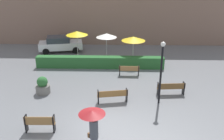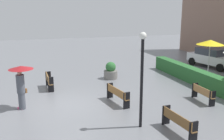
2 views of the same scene
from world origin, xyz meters
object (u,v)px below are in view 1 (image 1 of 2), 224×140
at_px(bench_mid_center, 113,95).
at_px(pedestrian_with_umbrella, 93,124).
at_px(patio_umbrella_yellow_far, 133,39).
at_px(bench_back_row, 129,70).
at_px(lamp_post, 161,67).
at_px(parked_car, 60,44).
at_px(bench_near_left, 40,123).
at_px(planter_pot, 43,86).
at_px(bench_far_right, 171,88).
at_px(patio_umbrella_white, 107,35).
at_px(patio_umbrella_yellow, 77,33).

height_order(bench_mid_center, pedestrian_with_umbrella, pedestrian_with_umbrella).
bearing_deg(patio_umbrella_yellow_far, bench_back_row, -98.42).
distance_m(lamp_post, parked_car, 13.29).
height_order(bench_back_row, pedestrian_with_umbrella, pedestrian_with_umbrella).
xyz_separation_m(bench_near_left, bench_mid_center, (3.55, 3.12, -0.03)).
relative_size(bench_back_row, patio_umbrella_yellow_far, 0.66).
relative_size(bench_near_left, parked_car, 0.34).
distance_m(planter_pot, parked_car, 9.19).
bearing_deg(bench_back_row, patio_umbrella_yellow_far, 81.58).
xyz_separation_m(bench_back_row, pedestrian_with_umbrella, (-1.88, -8.86, 0.98)).
height_order(bench_far_right, patio_umbrella_yellow_far, patio_umbrella_yellow_far).
xyz_separation_m(planter_pot, parked_car, (-0.85, 9.15, 0.31)).
distance_m(bench_back_row, pedestrian_with_umbrella, 9.11).
distance_m(bench_back_row, patio_umbrella_yellow_far, 3.36).
relative_size(patio_umbrella_yellow_far, parked_car, 0.53).
xyz_separation_m(bench_back_row, patio_umbrella_white, (-1.92, 3.97, 1.71)).
height_order(pedestrian_with_umbrella, parked_car, pedestrian_with_umbrella).
bearing_deg(bench_mid_center, patio_umbrella_white, 95.25).
bearing_deg(lamp_post, patio_umbrella_white, 113.60).
distance_m(patio_umbrella_yellow, patio_umbrella_white, 2.66).
bearing_deg(patio_umbrella_yellow_far, lamp_post, -80.04).
relative_size(bench_mid_center, parked_car, 0.43).
height_order(lamp_post, patio_umbrella_yellow_far, lamp_post).
distance_m(bench_far_right, patio_umbrella_yellow_far, 6.59).
xyz_separation_m(pedestrian_with_umbrella, patio_umbrella_yellow_far, (2.31, 11.72, 0.74)).
distance_m(bench_back_row, patio_umbrella_yellow, 6.33).
height_order(bench_back_row, patio_umbrella_white, patio_umbrella_white).
distance_m(lamp_post, patio_umbrella_yellow, 10.30).
distance_m(bench_mid_center, planter_pot, 4.77).
distance_m(pedestrian_with_umbrella, lamp_post, 5.89).
distance_m(bench_back_row, bench_mid_center, 4.45).
bearing_deg(lamp_post, planter_pot, 171.61).
xyz_separation_m(patio_umbrella_white, parked_car, (-4.73, 2.02, -1.37)).
xyz_separation_m(planter_pot, patio_umbrella_yellow_far, (6.22, 6.02, 1.69)).
relative_size(bench_far_right, patio_umbrella_yellow, 0.71).
xyz_separation_m(planter_pot, lamp_post, (7.47, -1.10, 1.87)).
relative_size(pedestrian_with_umbrella, parked_car, 0.47).
bearing_deg(planter_pot, patio_umbrella_yellow, 80.22).
distance_m(bench_near_left, patio_umbrella_yellow_far, 11.60).
bearing_deg(bench_back_row, patio_umbrella_yellow, 139.34).
bearing_deg(patio_umbrella_yellow_far, parked_car, 156.14).
bearing_deg(bench_far_right, parked_car, 135.50).
height_order(pedestrian_with_umbrella, patio_umbrella_yellow_far, patio_umbrella_yellow_far).
bearing_deg(bench_far_right, bench_near_left, -149.63).
distance_m(bench_near_left, parked_car, 13.54).
relative_size(bench_far_right, lamp_post, 0.47).
bearing_deg(bench_mid_center, pedestrian_with_umbrella, -98.96).
bearing_deg(patio_umbrella_white, patio_umbrella_yellow_far, -25.34).
bearing_deg(lamp_post, pedestrian_with_umbrella, -127.70).
bearing_deg(patio_umbrella_white, bench_mid_center, -84.75).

